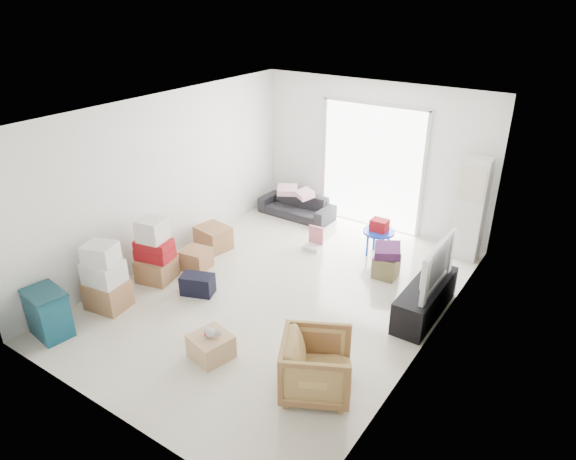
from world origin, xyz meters
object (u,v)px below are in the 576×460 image
(tv_console, at_px, (425,299))
(kids_table, at_px, (379,230))
(wood_crate, at_px, (211,346))
(television, at_px, (428,280))
(ottoman, at_px, (386,266))
(ac_tower, at_px, (470,209))
(armchair, at_px, (317,363))
(sofa, at_px, (297,202))
(storage_bins, at_px, (48,313))

(tv_console, distance_m, kids_table, 1.81)
(kids_table, xyz_separation_m, wood_crate, (-0.56, -3.59, -0.32))
(television, relative_size, kids_table, 1.74)
(ottoman, xyz_separation_m, wood_crate, (-0.98, -3.00, -0.03))
(ac_tower, bearing_deg, ottoman, -121.47)
(television, relative_size, armchair, 1.46)
(ottoman, bearing_deg, sofa, 154.15)
(tv_console, distance_m, sofa, 3.80)
(ottoman, bearing_deg, ac_tower, 58.53)
(ac_tower, height_order, kids_table, ac_tower)
(ottoman, relative_size, kids_table, 0.54)
(armchair, xyz_separation_m, storage_bins, (-3.44, -1.04, -0.06))
(tv_console, xyz_separation_m, kids_table, (-1.29, 1.24, 0.23))
(television, relative_size, storage_bins, 1.75)
(television, xyz_separation_m, kids_table, (-1.29, 1.24, -0.08))
(wood_crate, bearing_deg, armchair, 8.32)
(tv_console, relative_size, storage_bins, 2.19)
(ottoman, bearing_deg, armchair, -81.71)
(sofa, relative_size, armchair, 1.93)
(ac_tower, height_order, sofa, ac_tower)
(ac_tower, bearing_deg, kids_table, -148.85)
(armchair, height_order, storage_bins, armchair)
(television, xyz_separation_m, ottoman, (-0.87, 0.65, -0.37))
(armchair, distance_m, wood_crate, 1.43)
(kids_table, bearing_deg, wood_crate, -98.94)
(storage_bins, bearing_deg, kids_table, 59.45)
(ottoman, height_order, kids_table, kids_table)
(television, height_order, storage_bins, storage_bins)
(sofa, height_order, storage_bins, storage_bins)
(sofa, bearing_deg, tv_console, -28.51)
(ottoman, bearing_deg, television, -36.90)
(armchair, height_order, ottoman, armchair)
(storage_bins, xyz_separation_m, kids_table, (2.61, 4.42, 0.14))
(ac_tower, relative_size, tv_console, 1.22)
(storage_bins, bearing_deg, sofa, 83.46)
(wood_crate, bearing_deg, storage_bins, -157.79)
(kids_table, relative_size, wood_crate, 1.45)
(storage_bins, bearing_deg, wood_crate, 22.21)
(sofa, bearing_deg, armchair, -53.82)
(tv_console, xyz_separation_m, storage_bins, (-3.90, -3.18, 0.09))
(ac_tower, relative_size, ottoman, 4.91)
(sofa, xyz_separation_m, storage_bins, (-0.58, -5.02, 0.03))
(television, distance_m, armchair, 2.20)
(wood_crate, bearing_deg, ac_tower, 67.41)
(television, relative_size, wood_crate, 2.53)
(ac_tower, bearing_deg, wood_crate, -112.59)
(tv_console, xyz_separation_m, ottoman, (-0.87, 0.65, -0.06))
(television, xyz_separation_m, wood_crate, (-1.85, -2.34, -0.40))
(armchair, bearing_deg, tv_console, -39.57)
(ac_tower, xyz_separation_m, tv_console, (0.05, -1.99, -0.64))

